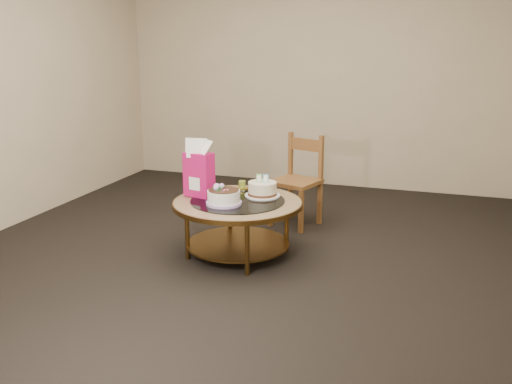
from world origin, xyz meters
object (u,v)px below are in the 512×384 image
(decorated_cake, at_px, (224,198))
(coffee_table, at_px, (238,210))
(dining_chair, at_px, (298,180))
(gift_bag, at_px, (199,169))
(cream_cake, at_px, (262,189))

(decorated_cake, bearing_deg, coffee_table, 65.49)
(decorated_cake, bearing_deg, dining_chair, 73.89)
(gift_bag, bearing_deg, decorated_cake, -17.72)
(dining_chair, bearing_deg, cream_cake, -80.02)
(cream_cake, distance_m, dining_chair, 0.76)
(cream_cake, bearing_deg, decorated_cake, -133.72)
(coffee_table, xyz_separation_m, decorated_cake, (-0.06, -0.14, 0.13))
(coffee_table, height_order, gift_bag, gift_bag)
(gift_bag, height_order, dining_chair, gift_bag)
(decorated_cake, height_order, dining_chair, dining_chair)
(coffee_table, bearing_deg, dining_chair, 75.19)
(coffee_table, xyz_separation_m, gift_bag, (-0.33, 0.02, 0.31))
(coffee_table, height_order, dining_chair, dining_chair)
(coffee_table, relative_size, dining_chair, 1.22)
(cream_cake, xyz_separation_m, dining_chair, (0.10, 0.75, -0.09))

